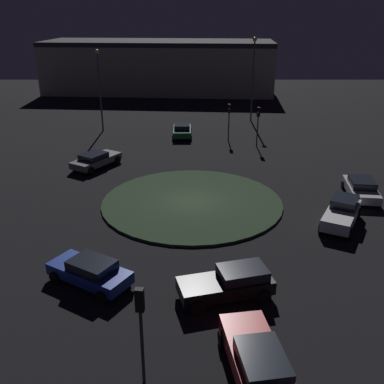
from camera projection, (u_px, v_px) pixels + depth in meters
The scene contains 15 objects.
ground_plane at pixel (192, 203), 31.02m from camera, with size 117.49×117.49×0.00m, color black.
roundabout_island at pixel (192, 202), 30.99m from camera, with size 12.72×12.72×0.17m, color #263823.
car_grey at pixel (96, 160), 37.71m from camera, with size 4.02×4.91×1.33m.
car_silver at pixel (361, 188), 31.70m from camera, with size 2.55×4.62×1.42m.
car_blue at pixel (90, 271), 21.62m from camera, with size 4.58×3.72×1.38m.
car_red at pixel (256, 358), 16.09m from camera, with size 2.58×4.56×1.62m.
car_white at pixel (342, 212), 27.64m from camera, with size 3.57×4.66×1.63m.
car_black at pixel (229, 283), 20.59m from camera, with size 4.73×2.88×1.50m.
car_green at pixel (182, 130), 46.75m from camera, with size 2.12×4.00×1.44m.
traffic_light_south at pixel (229, 115), 44.74m from camera, with size 0.34×0.38×3.81m.
traffic_light_southwest at pixel (258, 119), 42.74m from camera, with size 0.36×0.39×3.92m.
traffic_light_north at pixel (141, 317), 15.01m from camera, with size 0.32×0.37×4.12m.
streetlamp_south at pixel (253, 69), 51.61m from camera, with size 0.52×0.52×9.77m.
streetlamp_southeast at pixel (99, 83), 47.41m from camera, with size 0.45×0.45×8.81m.
store_building at pixel (160, 66), 71.56m from camera, with size 37.31×14.74×8.09m.
Camera 1 is at (-0.00, 28.31, 12.71)m, focal length 40.89 mm.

